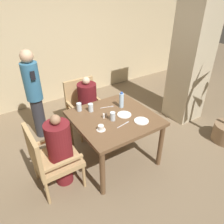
% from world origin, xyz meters
% --- Properties ---
extents(ground_plane, '(16.00, 16.00, 0.00)m').
position_xyz_m(ground_plane, '(0.00, 0.00, 0.00)').
color(ground_plane, '#7A664C').
extents(wall_back, '(8.00, 0.06, 2.80)m').
position_xyz_m(wall_back, '(0.00, 2.41, 1.40)').
color(wall_back, '#C6B289').
rests_on(wall_back, ground_plane).
extents(pillar_stone, '(0.56, 0.56, 2.70)m').
position_xyz_m(pillar_stone, '(1.89, 0.31, 1.35)').
color(pillar_stone, '#BCAD8E').
rests_on(pillar_stone, ground_plane).
extents(dining_table, '(1.11, 1.09, 0.77)m').
position_xyz_m(dining_table, '(0.00, 0.00, 0.67)').
color(dining_table, brown).
rests_on(dining_table, ground_plane).
extents(chair_left_side, '(0.56, 0.56, 0.94)m').
position_xyz_m(chair_left_side, '(-0.98, 0.00, 0.50)').
color(chair_left_side, tan).
rests_on(chair_left_side, ground_plane).
extents(diner_in_left_chair, '(0.32, 0.32, 1.08)m').
position_xyz_m(diner_in_left_chair, '(-0.83, 0.00, 0.56)').
color(diner_in_left_chair, maroon).
rests_on(diner_in_left_chair, ground_plane).
extents(chair_far_side, '(0.56, 0.56, 0.94)m').
position_xyz_m(chair_far_side, '(0.00, 0.97, 0.50)').
color(chair_far_side, tan).
rests_on(chair_far_side, ground_plane).
extents(diner_in_far_chair, '(0.32, 0.32, 1.09)m').
position_xyz_m(diner_in_far_chair, '(-0.00, 0.82, 0.56)').
color(diner_in_far_chair, '#5B1419').
rests_on(diner_in_far_chair, ground_plane).
extents(standing_host, '(0.26, 0.30, 1.55)m').
position_xyz_m(standing_host, '(-0.76, 1.23, 0.84)').
color(standing_host, '#2D2D33').
rests_on(standing_host, ground_plane).
extents(plate_main_left, '(0.20, 0.20, 0.01)m').
position_xyz_m(plate_main_left, '(0.15, -0.04, 0.78)').
color(plate_main_left, white).
rests_on(plate_main_left, dining_table).
extents(plate_main_right, '(0.20, 0.20, 0.01)m').
position_xyz_m(plate_main_right, '(0.25, -0.30, 0.78)').
color(plate_main_right, white).
rests_on(plate_main_right, dining_table).
extents(teacup_with_saucer, '(0.12, 0.12, 0.07)m').
position_xyz_m(teacup_with_saucer, '(-0.32, -0.17, 0.80)').
color(teacup_with_saucer, white).
rests_on(teacup_with_saucer, dining_table).
extents(water_bottle, '(0.07, 0.07, 0.25)m').
position_xyz_m(water_bottle, '(0.24, 0.17, 0.89)').
color(water_bottle, silver).
rests_on(water_bottle, dining_table).
extents(glass_tall_near, '(0.07, 0.07, 0.12)m').
position_xyz_m(glass_tall_near, '(-0.34, 0.42, 0.83)').
color(glass_tall_near, silver).
rests_on(glass_tall_near, dining_table).
extents(glass_tall_mid, '(0.07, 0.07, 0.12)m').
position_xyz_m(glass_tall_mid, '(-0.20, 0.31, 0.83)').
color(glass_tall_mid, silver).
rests_on(glass_tall_mid, dining_table).
extents(glass_tall_far, '(0.07, 0.07, 0.12)m').
position_xyz_m(glass_tall_far, '(-0.06, -0.06, 0.83)').
color(glass_tall_far, silver).
rests_on(glass_tall_far, dining_table).
extents(salt_shaker, '(0.03, 0.03, 0.07)m').
position_xyz_m(salt_shaker, '(-0.14, 0.05, 0.81)').
color(salt_shaker, white).
rests_on(salt_shaker, dining_table).
extents(pepper_shaker, '(0.03, 0.03, 0.07)m').
position_xyz_m(pepper_shaker, '(-0.10, 0.05, 0.81)').
color(pepper_shaker, '#4C3D2D').
rests_on(pepper_shaker, dining_table).
extents(fork_beside_plate, '(0.20, 0.07, 0.00)m').
position_xyz_m(fork_beside_plate, '(0.08, 0.28, 0.77)').
color(fork_beside_plate, silver).
rests_on(fork_beside_plate, dining_table).
extents(knife_beside_plate, '(0.22, 0.05, 0.00)m').
position_xyz_m(knife_beside_plate, '(0.00, -0.23, 0.77)').
color(knife_beside_plate, silver).
rests_on(knife_beside_plate, dining_table).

